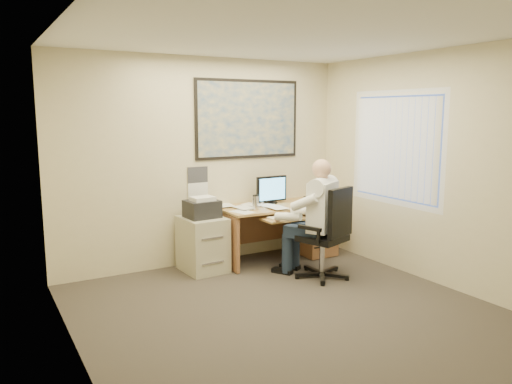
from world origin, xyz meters
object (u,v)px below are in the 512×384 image
desk (296,224)px  person (321,219)px  filing_cabinet (203,239)px  office_chair (324,252)px

desk → person: 1.01m
desk → filing_cabinet: (-1.42, 0.00, -0.03)m
desk → person: (-0.27, -0.93, 0.28)m
filing_cabinet → person: (1.15, -0.93, 0.31)m
office_chair → person: bearing=59.1°
filing_cabinet → person: bearing=-42.5°
person → office_chair: bearing=-132.3°
desk → filing_cabinet: desk is taller
person → desk: bearing=43.6°
filing_cabinet → office_chair: size_ratio=0.85×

